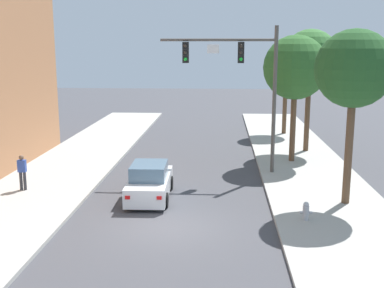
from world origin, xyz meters
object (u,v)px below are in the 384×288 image
traffic_signal_mast (243,73)px  car_lead_white (150,182)px  pedestrian_sidewalk_left_walker (22,171)px  street_tree_third (310,58)px  street_tree_farthest (286,68)px  street_tree_nearest (354,70)px  fire_hydrant (306,211)px  street_tree_second (295,68)px

traffic_signal_mast → car_lead_white: traffic_signal_mast is taller
pedestrian_sidewalk_left_walker → street_tree_third: bearing=33.0°
pedestrian_sidewalk_left_walker → traffic_signal_mast: bearing=21.3°
car_lead_white → street_tree_third: bearing=49.0°
pedestrian_sidewalk_left_walker → street_tree_farthest: size_ratio=0.25×
street_tree_nearest → street_tree_third: street_tree_third is taller
traffic_signal_mast → pedestrian_sidewalk_left_walker: bearing=-158.7°
car_lead_white → street_tree_third: (8.50, 9.77, 5.22)m
fire_hydrant → traffic_signal_mast: bearing=107.1°
traffic_signal_mast → street_tree_third: (4.31, 5.44, 0.64)m
street_tree_nearest → street_tree_farthest: (-0.51, 16.49, -0.63)m
car_lead_white → pedestrian_sidewalk_left_walker: bearing=176.3°
traffic_signal_mast → street_tree_farthest: (3.71, 11.57, -0.23)m
traffic_signal_mast → car_lead_white: bearing=-134.1°
car_lead_white → street_tree_farthest: 18.28m
street_tree_farthest → street_tree_third: bearing=-84.3°
pedestrian_sidewalk_left_walker → fire_hydrant: (12.30, -3.16, -0.56)m
pedestrian_sidewalk_left_walker → street_tree_farthest: street_tree_farthest is taller
street_tree_second → pedestrian_sidewalk_left_walker: bearing=-153.4°
street_tree_second → traffic_signal_mast: bearing=-139.1°
street_tree_nearest → street_tree_farthest: size_ratio=1.10×
car_lead_white → street_tree_nearest: 9.79m
traffic_signal_mast → pedestrian_sidewalk_left_walker: traffic_signal_mast is taller
street_tree_nearest → street_tree_second: (-1.19, 7.53, -0.26)m
car_lead_white → fire_hydrant: size_ratio=5.94×
fire_hydrant → street_tree_farthest: street_tree_farthest is taller
fire_hydrant → street_tree_third: 13.84m
street_tree_nearest → street_tree_second: street_tree_nearest is taller
street_tree_second → street_tree_nearest: bearing=-81.0°
street_tree_farthest → traffic_signal_mast: bearing=-107.8°
car_lead_white → pedestrian_sidewalk_left_walker: size_ratio=2.61×
traffic_signal_mast → street_tree_third: bearing=51.6°
street_tree_nearest → traffic_signal_mast: bearing=130.6°
pedestrian_sidewalk_left_walker → car_lead_white: bearing=-3.7°
traffic_signal_mast → street_tree_second: size_ratio=1.05×
fire_hydrant → car_lead_white: bearing=156.4°
street_tree_third → car_lead_white: bearing=-131.0°
street_tree_nearest → street_tree_farthest: street_tree_nearest is taller
car_lead_white → fire_hydrant: 6.96m
car_lead_white → street_tree_second: bearing=43.9°
street_tree_second → street_tree_third: bearing=65.5°
street_tree_second → street_tree_farthest: (0.68, 8.95, -0.37)m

